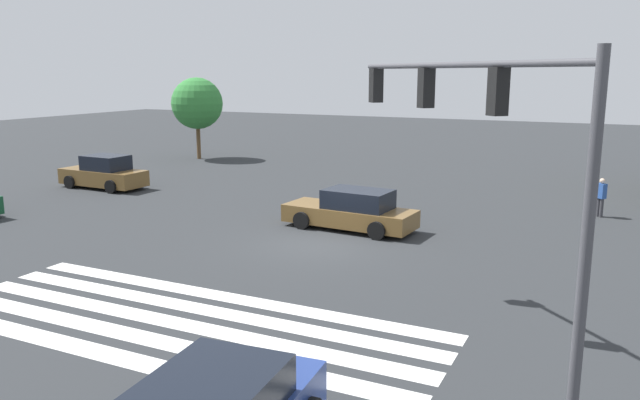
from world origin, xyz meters
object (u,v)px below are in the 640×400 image
at_px(car_3, 352,211).
at_px(pedestrian, 601,196).
at_px(traffic_signal_mast, 479,132).
at_px(car_0, 104,173).
at_px(tree_corner_a, 197,104).

bearing_deg(car_3, pedestrian, -138.65).
xyz_separation_m(traffic_signal_mast, pedestrian, (1.87, 14.75, -3.68)).
height_order(car_3, pedestrian, pedestrian).
distance_m(traffic_signal_mast, pedestrian, 15.32).
relative_size(traffic_signal_mast, pedestrian, 3.90).
bearing_deg(traffic_signal_mast, pedestrian, -52.24).
bearing_deg(car_0, pedestrian, -168.31).
height_order(pedestrian, tree_corner_a, tree_corner_a).
relative_size(car_0, pedestrian, 2.92).
distance_m(car_3, pedestrian, 10.10).
xyz_separation_m(car_0, pedestrian, (22.20, 3.83, 0.11)).
height_order(traffic_signal_mast, car_0, traffic_signal_mast).
bearing_deg(pedestrian, traffic_signal_mast, 36.98).
xyz_separation_m(traffic_signal_mast, car_3, (-6.16, 8.64, -3.84)).
distance_m(traffic_signal_mast, car_3, 11.29).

